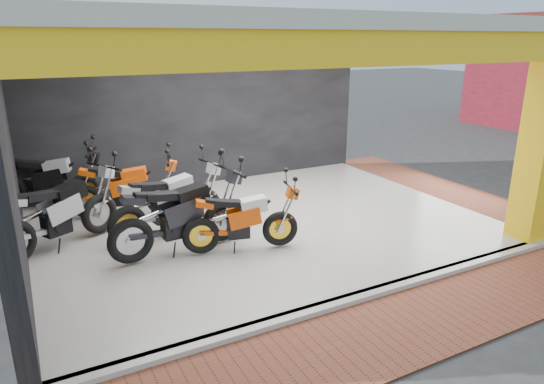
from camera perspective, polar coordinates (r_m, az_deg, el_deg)
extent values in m
plane|color=#2D2D30|center=(7.62, 5.91, -9.06)|extent=(80.00, 80.00, 0.00)
cube|color=silver|center=(9.18, -1.01, -3.85)|extent=(8.00, 6.00, 0.10)
cube|color=beige|center=(8.54, -1.14, 18.90)|extent=(8.40, 6.40, 0.20)
cube|color=black|center=(11.51, -8.15, 9.16)|extent=(8.20, 0.20, 3.50)
cube|color=black|center=(7.80, -29.06, 3.10)|extent=(0.20, 6.20, 3.50)
cube|color=yellow|center=(9.18, 29.04, 4.99)|extent=(0.50, 0.50, 3.50)
cube|color=yellow|center=(6.02, 12.42, 16.18)|extent=(8.40, 0.30, 0.40)
cube|color=yellow|center=(10.94, 18.73, 16.17)|extent=(0.30, 6.40, 0.40)
cube|color=silver|center=(6.88, 10.72, -11.96)|extent=(8.00, 0.20, 0.10)
cube|color=brown|center=(6.40, 15.16, -15.10)|extent=(9.00, 1.40, 0.03)
cube|color=brown|center=(12.02, 19.85, 0.14)|extent=(1.40, 7.00, 0.03)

